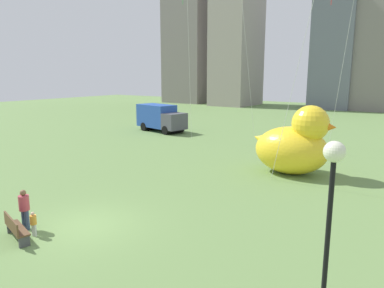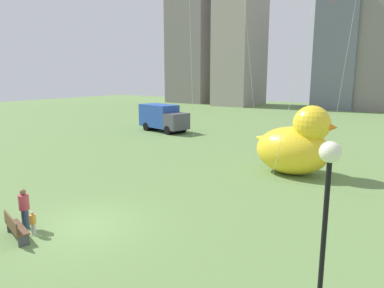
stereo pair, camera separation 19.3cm
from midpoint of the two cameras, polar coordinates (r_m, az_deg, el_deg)
name	(u,v)px [view 1 (the left image)]	position (r m, az deg, el deg)	size (l,w,h in m)	color
ground_plane	(86,226)	(15.36, -17.08, -12.48)	(140.00, 140.00, 0.00)	#648649
park_bench	(15,228)	(14.95, -26.93, -11.91)	(1.80, 0.90, 0.90)	brown
person_adult	(24,208)	(15.60, -25.69, -9.21)	(0.40, 0.40, 1.62)	#38476B
person_child	(33,223)	(14.95, -24.50, -11.47)	(0.24, 0.24, 0.97)	silver
giant_inflatable_duck	(294,145)	(22.47, 15.90, -0.12)	(5.15, 3.31, 4.27)	yellow
lamppost	(332,185)	(8.57, 20.97, -6.25)	(0.49, 0.49, 4.59)	black
box_truck	(160,118)	(38.39, -5.25, 4.18)	(6.28, 3.49, 2.85)	#264CA5
city_skyline	(256,16)	(73.70, 10.25, 19.59)	(44.02, 15.70, 41.31)	gray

